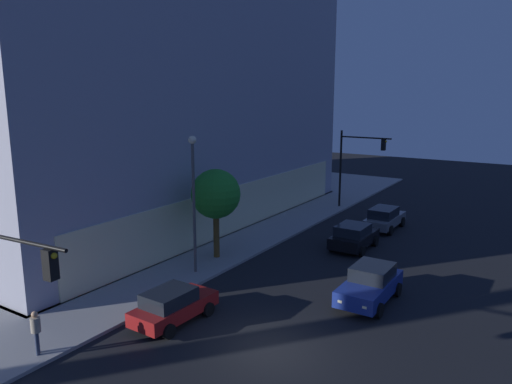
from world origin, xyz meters
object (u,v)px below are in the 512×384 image
at_px(traffic_light_far_corner, 356,158).
at_px(car_blue, 370,284).
at_px(modern_building, 97,86).
at_px(pedestrian_waiting, 36,329).
at_px(street_lamp_sidewalk, 193,187).
at_px(car_grey, 384,218).
at_px(car_black, 354,236).
at_px(sidewalk_tree, 216,194).
at_px(car_red, 173,305).

height_order(traffic_light_far_corner, car_blue, traffic_light_far_corner).
relative_size(modern_building, pedestrian_waiting, 19.27).
xyz_separation_m(street_lamp_sidewalk, car_grey, (14.34, -5.87, -4.02)).
bearing_deg(car_grey, car_black, 178.04).
bearing_deg(car_black, traffic_light_far_corner, 21.31).
bearing_deg(pedestrian_waiting, street_lamp_sidewalk, 2.90).
height_order(street_lamp_sidewalk, car_blue, street_lamp_sidewalk).
relative_size(street_lamp_sidewalk, sidewalk_tree, 1.41).
relative_size(modern_building, sidewalk_tree, 6.23).
distance_m(sidewalk_tree, pedestrian_waiting, 12.81).
height_order(street_lamp_sidewalk, car_black, street_lamp_sidewalk).
bearing_deg(sidewalk_tree, street_lamp_sidewalk, -169.08).
relative_size(traffic_light_far_corner, street_lamp_sidewalk, 0.88).
distance_m(traffic_light_far_corner, pedestrian_waiting, 28.99).
bearing_deg(traffic_light_far_corner, street_lamp_sidewalk, 174.72).
height_order(modern_building, car_red, modern_building).
height_order(sidewalk_tree, car_blue, sidewalk_tree).
bearing_deg(traffic_light_far_corner, modern_building, 120.31).
xyz_separation_m(sidewalk_tree, pedestrian_waiting, (-12.47, -1.00, -2.79)).
distance_m(modern_building, pedestrian_waiting, 26.52).
height_order(traffic_light_far_corner, car_grey, traffic_light_far_corner).
bearing_deg(pedestrian_waiting, modern_building, 43.86).
xyz_separation_m(sidewalk_tree, car_red, (-7.56, -3.34, -3.17)).
bearing_deg(car_red, car_grey, -8.88).
bearing_deg(traffic_light_far_corner, car_black, -158.69).
bearing_deg(sidewalk_tree, traffic_light_far_corner, -7.83).
relative_size(sidewalk_tree, car_red, 1.30).
bearing_deg(pedestrian_waiting, car_red, -25.57).
distance_m(traffic_light_far_corner, car_red, 24.19).
bearing_deg(traffic_light_far_corner, sidewalk_tree, 172.17).
relative_size(traffic_light_far_corner, car_grey, 1.46).
relative_size(modern_building, car_red, 8.12).
xyz_separation_m(street_lamp_sidewalk, pedestrian_waiting, (-9.88, -0.50, -3.70)).
height_order(modern_building, car_black, modern_building).
height_order(modern_building, car_grey, modern_building).
bearing_deg(car_red, modern_building, 56.34).
relative_size(modern_building, car_grey, 7.37).
bearing_deg(street_lamp_sidewalk, car_grey, -22.24).
height_order(car_red, car_blue, car_blue).
relative_size(car_red, car_grey, 0.91).
bearing_deg(street_lamp_sidewalk, car_black, -32.75).
distance_m(pedestrian_waiting, car_red, 5.45).
bearing_deg(car_black, sidewalk_tree, 135.31).
xyz_separation_m(modern_building, traffic_light_far_corner, (10.82, -18.51, -5.81)).
relative_size(sidewalk_tree, car_blue, 1.19).
relative_size(modern_building, street_lamp_sidewalk, 4.43).
relative_size(street_lamp_sidewalk, car_grey, 1.66).
height_order(sidewalk_tree, pedestrian_waiting, sidewalk_tree).
xyz_separation_m(modern_building, car_black, (0.75, -22.44, -9.43)).
bearing_deg(car_blue, traffic_light_far_corner, 23.67).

